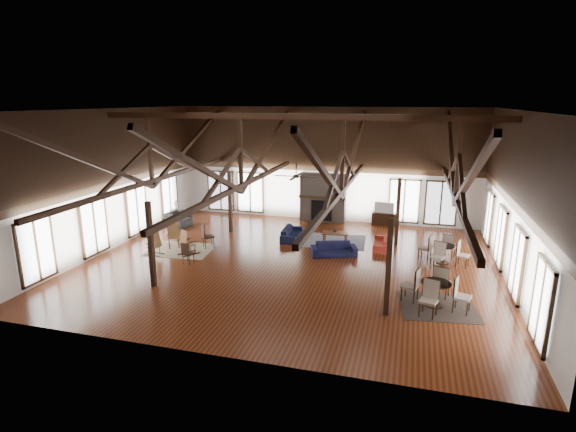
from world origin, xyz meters
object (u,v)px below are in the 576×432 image
(sofa_navy_left, at_px, (292,233))
(cafe_table_far, at_px, (444,251))
(sofa_navy_front, at_px, (334,249))
(armchair, at_px, (179,219))
(coffee_table, at_px, (335,234))
(tv_console, at_px, (385,219))
(sofa_orange, at_px, (382,243))
(cafe_table_near, at_px, (436,290))

(sofa_navy_left, distance_m, cafe_table_far, 6.85)
(sofa_navy_front, relative_size, armchair, 1.62)
(sofa_navy_front, height_order, armchair, armchair)
(coffee_table, relative_size, tv_console, 0.94)
(sofa_orange, relative_size, tv_console, 1.30)
(sofa_navy_front, bearing_deg, coffee_table, 79.30)
(sofa_navy_front, distance_m, armchair, 8.79)
(sofa_navy_left, bearing_deg, sofa_orange, -96.08)
(cafe_table_near, height_order, tv_console, cafe_table_near)
(sofa_orange, relative_size, cafe_table_far, 0.85)
(sofa_navy_left, xyz_separation_m, cafe_table_far, (6.69, -1.46, 0.24))
(sofa_navy_left, height_order, tv_console, tv_console)
(armchair, bearing_deg, sofa_navy_left, -88.77)
(armchair, distance_m, cafe_table_far, 13.02)
(armchair, height_order, cafe_table_far, cafe_table_far)
(armchair, xyz_separation_m, cafe_table_far, (12.87, -1.96, 0.14))
(sofa_orange, xyz_separation_m, cafe_table_near, (2.05, -5.39, 0.31))
(sofa_navy_left, height_order, sofa_orange, sofa_navy_left)
(sofa_navy_left, height_order, armchair, armchair)
(cafe_table_far, bearing_deg, cafe_table_near, -96.41)
(sofa_navy_front, bearing_deg, tv_console, 53.17)
(sofa_orange, height_order, armchair, armchair)
(cafe_table_near, bearing_deg, sofa_orange, 110.78)
(sofa_orange, height_order, tv_console, tv_console)
(sofa_navy_front, height_order, sofa_navy_left, sofa_navy_front)
(sofa_navy_left, distance_m, coffee_table, 2.06)
(sofa_navy_left, height_order, coffee_table, sofa_navy_left)
(sofa_navy_front, bearing_deg, cafe_table_near, -63.75)
(coffee_table, bearing_deg, cafe_table_far, -24.56)
(armchair, bearing_deg, cafe_table_near, -110.41)
(coffee_table, bearing_deg, sofa_navy_left, 176.20)
(sofa_navy_left, distance_m, sofa_orange, 4.18)
(coffee_table, xyz_separation_m, cafe_table_near, (4.17, -5.71, 0.16))
(sofa_navy_front, distance_m, sofa_navy_left, 2.91)
(sofa_navy_left, relative_size, tv_console, 1.41)
(cafe_table_far, relative_size, tv_console, 1.53)
(sofa_navy_front, height_order, cafe_table_far, cafe_table_far)
(cafe_table_far, height_order, tv_console, cafe_table_far)
(tv_console, bearing_deg, cafe_table_far, -62.62)
(cafe_table_far, bearing_deg, armchair, 171.32)
(cafe_table_far, bearing_deg, sofa_navy_left, 167.71)
(sofa_navy_front, distance_m, tv_console, 5.66)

